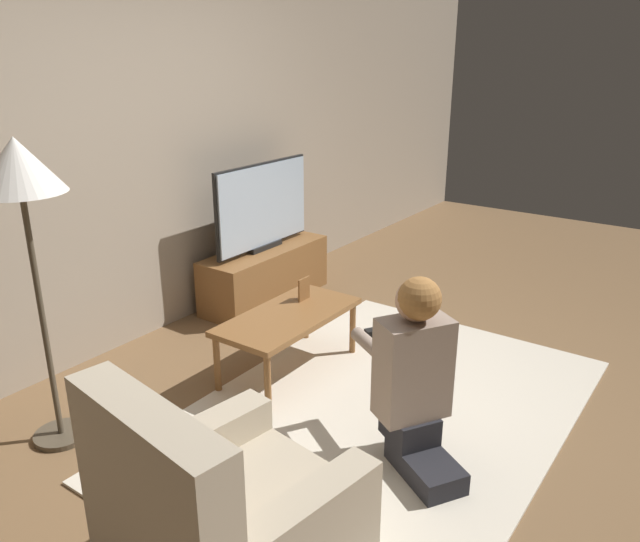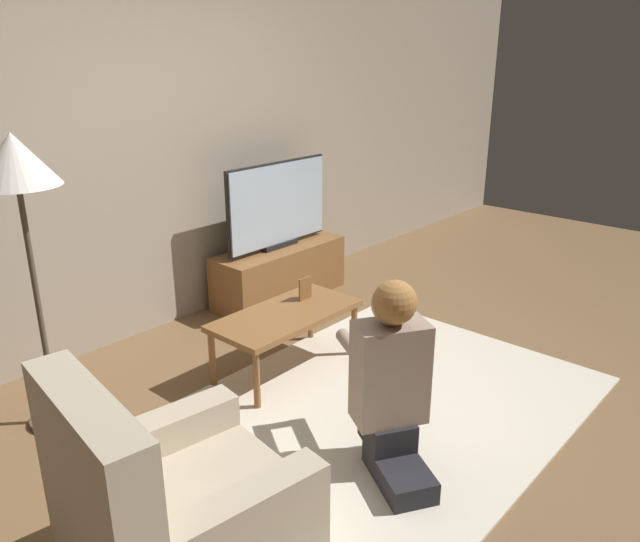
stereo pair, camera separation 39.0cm
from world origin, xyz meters
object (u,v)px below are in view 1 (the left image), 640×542
Objects in this scene: tv at (263,206)px; coffee_table at (288,320)px; floor_lamp at (20,184)px; person_kneeling at (414,372)px; armchair at (226,529)px.

tv is 1.30m from coffee_table.
person_kneeling is at bearing -60.88° from floor_lamp.
floor_lamp reaches higher than tv.
armchair is (-1.46, -0.85, -0.07)m from coffee_table.
coffee_table is 1.70m from armchair.
tv is at bearing -44.04° from armchair.
person_kneeling is at bearing -91.31° from armchair.
coffee_table is at bearing -133.02° from tv.
armchair is 1.14m from person_kneeling.
coffee_table is at bearing -51.09° from armchair.
coffee_table is 1.70m from floor_lamp.
person_kneeling is at bearing -109.29° from coffee_table.
coffee_table is 1.05× the size of armchair.
person_kneeling is (0.89, -1.60, -0.86)m from floor_lamp.
tv is at bearing 46.98° from coffee_table.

